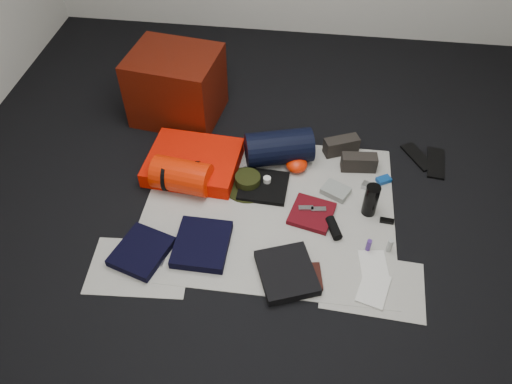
# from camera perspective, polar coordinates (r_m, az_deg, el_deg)

# --- Properties ---
(floor) EXTENTS (4.50, 4.50, 0.02)m
(floor) POSITION_cam_1_polar(r_m,az_deg,el_deg) (3.24, 1.46, -2.02)
(floor) COLOR black
(floor) RESTS_ON ground
(newspaper_mat) EXTENTS (1.60, 1.30, 0.01)m
(newspaper_mat) POSITION_cam_1_polar(r_m,az_deg,el_deg) (3.23, 1.46, -1.87)
(newspaper_mat) COLOR silver
(newspaper_mat) RESTS_ON floor
(newspaper_sheet_front_left) EXTENTS (0.61, 0.44, 0.00)m
(newspaper_sheet_front_left) POSITION_cam_1_polar(r_m,az_deg,el_deg) (3.03, -13.18, -8.35)
(newspaper_sheet_front_left) COLOR silver
(newspaper_sheet_front_left) RESTS_ON floor
(newspaper_sheet_front_right) EXTENTS (0.60, 0.43, 0.00)m
(newspaper_sheet_front_right) POSITION_cam_1_polar(r_m,az_deg,el_deg) (2.96, 13.17, -10.35)
(newspaper_sheet_front_right) COLOR silver
(newspaper_sheet_front_right) RESTS_ON floor
(red_cabinet) EXTENTS (0.69, 0.60, 0.52)m
(red_cabinet) POSITION_cam_1_polar(r_m,az_deg,el_deg) (3.83, -9.08, 11.89)
(red_cabinet) COLOR #511105
(red_cabinet) RESTS_ON floor
(sleeping_pad) EXTENTS (0.64, 0.54, 0.11)m
(sleeping_pad) POSITION_cam_1_polar(r_m,az_deg,el_deg) (3.47, -7.15, 3.40)
(sleeping_pad) COLOR red
(sleeping_pad) RESTS_ON newspaper_mat
(stuff_sack) EXTENTS (0.40, 0.27, 0.22)m
(stuff_sack) POSITION_cam_1_polar(r_m,az_deg,el_deg) (3.30, -8.50, 1.84)
(stuff_sack) COLOR red
(stuff_sack) RESTS_ON newspaper_mat
(sack_strap_left) EXTENTS (0.02, 0.22, 0.22)m
(sack_strap_left) POSITION_cam_1_polar(r_m,az_deg,el_deg) (3.33, -10.16, 1.96)
(sack_strap_left) COLOR black
(sack_strap_left) RESTS_ON newspaper_mat
(sack_strap_right) EXTENTS (0.02, 0.22, 0.22)m
(sack_strap_right) POSITION_cam_1_polar(r_m,az_deg,el_deg) (3.28, -6.80, 1.65)
(sack_strap_right) COLOR black
(sack_strap_right) RESTS_ON newspaper_mat
(navy_duffel) EXTENTS (0.51, 0.36, 0.24)m
(navy_duffel) POSITION_cam_1_polar(r_m,az_deg,el_deg) (3.46, 2.65, 5.10)
(navy_duffel) COLOR black
(navy_duffel) RESTS_ON newspaper_mat
(boonie_brim) EXTENTS (0.40, 0.40, 0.01)m
(boonie_brim) POSITION_cam_1_polar(r_m,az_deg,el_deg) (3.36, -0.94, 0.85)
(boonie_brim) COLOR black
(boonie_brim) RESTS_ON newspaper_mat
(boonie_crown) EXTENTS (0.17, 0.17, 0.07)m
(boonie_crown) POSITION_cam_1_polar(r_m,az_deg,el_deg) (3.33, -0.95, 1.35)
(boonie_crown) COLOR black
(boonie_crown) RESTS_ON boonie_brim
(hiking_boot_left) EXTENTS (0.26, 0.18, 0.12)m
(hiking_boot_left) POSITION_cam_1_polar(r_m,az_deg,el_deg) (3.61, 9.72, 5.25)
(hiking_boot_left) COLOR #292420
(hiking_boot_left) RESTS_ON newspaper_mat
(hiking_boot_right) EXTENTS (0.25, 0.11, 0.12)m
(hiking_boot_right) POSITION_cam_1_polar(r_m,az_deg,el_deg) (3.50, 11.68, 3.33)
(hiking_boot_right) COLOR #292420
(hiking_boot_right) RESTS_ON newspaper_mat
(flip_flop_left) EXTENTS (0.24, 0.30, 0.02)m
(flip_flop_left) POSITION_cam_1_polar(r_m,az_deg,el_deg) (3.74, 18.01, 3.86)
(flip_flop_left) COLOR black
(flip_flop_left) RESTS_ON floor
(flip_flop_right) EXTENTS (0.15, 0.32, 0.02)m
(flip_flop_right) POSITION_cam_1_polar(r_m,az_deg,el_deg) (3.73, 19.85, 3.13)
(flip_flop_right) COLOR black
(flip_flop_right) RESTS_ON floor
(trousers_navy_a) EXTENTS (0.37, 0.40, 0.05)m
(trousers_navy_a) POSITION_cam_1_polar(r_m,az_deg,el_deg) (3.05, -12.94, -6.63)
(trousers_navy_a) COLOR black
(trousers_navy_a) RESTS_ON newspaper_mat
(trousers_navy_b) EXTENTS (0.32, 0.37, 0.06)m
(trousers_navy_b) POSITION_cam_1_polar(r_m,az_deg,el_deg) (3.02, -6.19, -5.94)
(trousers_navy_b) COLOR black
(trousers_navy_b) RESTS_ON newspaper_mat
(trousers_charcoal) EXTENTS (0.41, 0.44, 0.05)m
(trousers_charcoal) POSITION_cam_1_polar(r_m,az_deg,el_deg) (2.89, 3.54, -9.18)
(trousers_charcoal) COLOR black
(trousers_charcoal) RESTS_ON newspaper_mat
(black_tshirt) EXTENTS (0.33, 0.31, 0.03)m
(black_tshirt) POSITION_cam_1_polar(r_m,az_deg,el_deg) (3.33, 0.86, 0.68)
(black_tshirt) COLOR black
(black_tshirt) RESTS_ON newspaper_mat
(red_shirt) EXTENTS (0.31, 0.31, 0.03)m
(red_shirt) POSITION_cam_1_polar(r_m,az_deg,el_deg) (3.19, 6.39, -2.46)
(red_shirt) COLOR #590911
(red_shirt) RESTS_ON newspaper_mat
(orange_stuff_sack) EXTENTS (0.17, 0.17, 0.10)m
(orange_stuff_sack) POSITION_cam_1_polar(r_m,az_deg,el_deg) (3.45, 4.66, 3.17)
(orange_stuff_sack) COLOR red
(orange_stuff_sack) RESTS_ON newspaper_mat
(first_aid_pouch) EXTENTS (0.21, 0.19, 0.04)m
(first_aid_pouch) POSITION_cam_1_polar(r_m,az_deg,el_deg) (3.34, 9.10, 0.15)
(first_aid_pouch) COLOR gray
(first_aid_pouch) RESTS_ON newspaper_mat
(water_bottle) EXTENTS (0.11, 0.11, 0.23)m
(water_bottle) POSITION_cam_1_polar(r_m,az_deg,el_deg) (3.20, 12.99, -0.91)
(water_bottle) COLOR black
(water_bottle) RESTS_ON newspaper_mat
(speaker) EXTENTS (0.11, 0.17, 0.06)m
(speaker) POSITION_cam_1_polar(r_m,az_deg,el_deg) (3.12, 8.88, -4.10)
(speaker) COLOR black
(speaker) RESTS_ON newspaper_mat
(compact_camera) EXTENTS (0.10, 0.08, 0.04)m
(compact_camera) POSITION_cam_1_polar(r_m,az_deg,el_deg) (3.41, 12.76, 0.62)
(compact_camera) COLOR #AAAAAF
(compact_camera) RESTS_ON newspaper_mat
(cyan_case) EXTENTS (0.11, 0.10, 0.03)m
(cyan_case) POSITION_cam_1_polar(r_m,az_deg,el_deg) (3.48, 14.38, 1.36)
(cyan_case) COLOR navy
(cyan_case) RESTS_ON newspaper_mat
(toiletry_purple) EXTENTS (0.03, 0.03, 0.09)m
(toiletry_purple) POSITION_cam_1_polar(r_m,az_deg,el_deg) (3.05, 12.74, -5.98)
(toiletry_purple) COLOR #47267C
(toiletry_purple) RESTS_ON newspaper_mat
(toiletry_clear) EXTENTS (0.04, 0.04, 0.10)m
(toiletry_clear) POSITION_cam_1_polar(r_m,az_deg,el_deg) (3.08, 15.04, -5.92)
(toiletry_clear) COLOR #A0A49F
(toiletry_clear) RESTS_ON newspaper_mat
(paperback_book) EXTENTS (0.15, 0.20, 0.03)m
(paperback_book) POSITION_cam_1_polar(r_m,az_deg,el_deg) (2.91, 6.31, -9.60)
(paperback_book) COLOR black
(paperback_book) RESTS_ON newspaper_mat
(map_booklet) EXTENTS (0.21, 0.26, 0.01)m
(map_booklet) POSITION_cam_1_polar(r_m,az_deg,el_deg) (2.93, 13.27, -10.74)
(map_booklet) COLOR silver
(map_booklet) RESTS_ON newspaper_mat
(map_printout) EXTENTS (0.18, 0.22, 0.01)m
(map_printout) POSITION_cam_1_polar(r_m,az_deg,el_deg) (3.03, 13.26, -8.05)
(map_printout) COLOR silver
(map_printout) RESTS_ON newspaper_mat
(sunglasses) EXTENTS (0.09, 0.04, 0.02)m
(sunglasses) POSITION_cam_1_polar(r_m,az_deg,el_deg) (3.25, 14.72, -3.19)
(sunglasses) COLOR black
(sunglasses) RESTS_ON newspaper_mat
(key_cluster) EXTENTS (0.07, 0.07, 0.01)m
(key_cluster) POSITION_cam_1_polar(r_m,az_deg,el_deg) (3.01, -11.03, -7.80)
(key_cluster) COLOR #AAAAAF
(key_cluster) RESTS_ON newspaper_mat
(tape_roll) EXTENTS (0.05, 0.05, 0.04)m
(tape_roll) POSITION_cam_1_polar(r_m,az_deg,el_deg) (3.33, 1.27, 1.41)
(tape_roll) COLOR silver
(tape_roll) RESTS_ON black_tshirt
(energy_bar_a) EXTENTS (0.10, 0.05, 0.01)m
(energy_bar_a) POSITION_cam_1_polar(r_m,az_deg,el_deg) (3.18, 5.73, -1.84)
(energy_bar_a) COLOR #AAAAAF
(energy_bar_a) RESTS_ON red_shirt
(energy_bar_b) EXTENTS (0.10, 0.05, 0.01)m
(energy_bar_b) POSITION_cam_1_polar(r_m,az_deg,el_deg) (3.19, 7.16, -1.97)
(energy_bar_b) COLOR #AAAAAF
(energy_bar_b) RESTS_ON red_shirt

